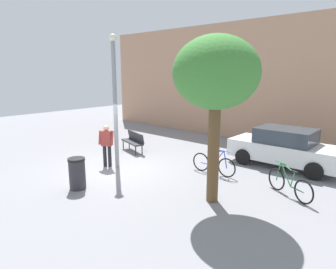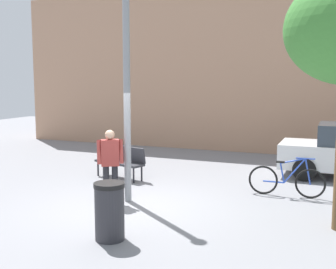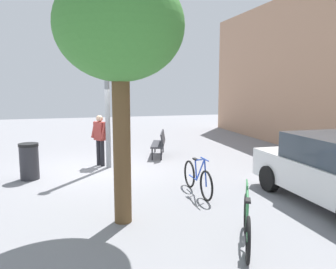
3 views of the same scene
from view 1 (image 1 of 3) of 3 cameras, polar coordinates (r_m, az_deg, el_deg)
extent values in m
plane|color=gray|center=(11.70, -10.19, -6.68)|extent=(36.00, 36.00, 0.00)
cube|color=tan|center=(18.03, 12.80, 10.02)|extent=(18.37, 2.00, 6.36)
cylinder|color=gray|center=(11.54, -10.12, 5.32)|extent=(0.16, 0.16, 4.81)
sphere|color=#F2EACC|center=(11.53, -10.60, 17.88)|extent=(0.28, 0.28, 0.28)
cylinder|color=#232328|center=(12.01, -11.17, -4.11)|extent=(0.14, 0.14, 0.85)
cylinder|color=#232328|center=(12.07, -12.06, -4.06)|extent=(0.14, 0.14, 0.85)
cube|color=#9E3833|center=(11.86, -11.76, -0.71)|extent=(0.46, 0.40, 0.60)
sphere|color=tan|center=(11.78, -11.84, 1.23)|extent=(0.22, 0.22, 0.22)
cylinder|color=#9E3833|center=(11.73, -10.70, -0.67)|extent=(0.20, 0.24, 0.55)
cylinder|color=#9E3833|center=(11.90, -12.98, -0.58)|extent=(0.20, 0.24, 0.55)
cube|color=#2D2D33|center=(14.10, -6.92, -1.46)|extent=(1.66, 0.89, 0.06)
cube|color=#2D2D33|center=(14.12, -6.24, -0.38)|extent=(1.57, 0.59, 0.44)
cylinder|color=black|center=(13.45, -6.24, -3.15)|extent=(0.05, 0.05, 0.42)
cylinder|color=black|center=(14.73, -8.62, -1.88)|extent=(0.05, 0.05, 0.42)
cylinder|color=black|center=(13.59, -5.02, -2.97)|extent=(0.05, 0.05, 0.42)
cylinder|color=black|center=(14.86, -7.48, -1.73)|extent=(0.05, 0.05, 0.42)
cylinder|color=brown|center=(8.51, 8.73, -3.65)|extent=(0.33, 0.33, 2.86)
ellipsoid|color=#3E8335|center=(8.20, 9.24, 11.72)|extent=(2.36, 2.36, 2.00)
torus|color=black|center=(10.82, 11.23, -6.30)|extent=(0.71, 0.07, 0.71)
torus|color=black|center=(11.35, 6.35, -5.26)|extent=(0.71, 0.07, 0.71)
cylinder|color=blue|center=(10.90, 9.61, -4.52)|extent=(0.50, 0.05, 0.64)
cylinder|color=blue|center=(10.86, 9.42, -3.29)|extent=(0.58, 0.05, 0.18)
cylinder|color=blue|center=(11.06, 8.32, -4.64)|extent=(0.14, 0.04, 0.48)
cylinder|color=blue|center=(11.23, 7.41, -5.61)|extent=(0.50, 0.05, 0.04)
cylinder|color=blue|center=(10.76, 10.99, -4.79)|extent=(0.17, 0.04, 0.63)
cube|color=black|center=(11.02, 8.14, -3.27)|extent=(0.20, 0.09, 0.04)
cylinder|color=blue|center=(10.71, 10.75, -3.15)|extent=(0.44, 0.04, 0.03)
torus|color=black|center=(10.14, 20.15, -8.08)|extent=(0.66, 0.36, 0.71)
torus|color=black|center=(9.41, 24.68, -10.01)|extent=(0.66, 0.36, 0.71)
cylinder|color=#338447|center=(9.80, 21.71, -7.13)|extent=(0.46, 0.25, 0.64)
cylinder|color=#338447|center=(9.69, 22.02, -5.90)|extent=(0.54, 0.29, 0.18)
cylinder|color=#338447|center=(9.63, 22.84, -8.03)|extent=(0.14, 0.09, 0.48)
cylinder|color=#338447|center=(9.58, 23.58, -9.69)|extent=(0.46, 0.25, 0.04)
cylinder|color=#338447|center=(10.00, 20.52, -6.65)|extent=(0.16, 0.10, 0.63)
cube|color=black|center=(9.51, 23.18, -6.61)|extent=(0.21, 0.16, 0.04)
cylinder|color=#338447|center=(9.86, 20.91, -5.05)|extent=(0.41, 0.22, 0.03)
cube|color=silver|center=(12.61, 21.53, -3.04)|extent=(4.21, 1.74, 0.70)
cube|color=#333D47|center=(12.47, 21.75, -0.24)|extent=(2.11, 1.58, 0.60)
cylinder|color=black|center=(13.08, 28.21, -4.48)|extent=(0.64, 0.23, 0.64)
cylinder|color=black|center=(11.58, 26.33, -6.31)|extent=(0.64, 0.23, 0.64)
cylinder|color=black|center=(13.88, 17.35, -2.69)|extent=(0.64, 0.23, 0.64)
cylinder|color=black|center=(12.48, 14.32, -4.14)|extent=(0.64, 0.23, 0.64)
cylinder|color=#2D2D33|center=(10.01, -17.08, -7.41)|extent=(0.52, 0.52, 0.94)
cylinder|color=black|center=(9.86, -17.26, -4.60)|extent=(0.54, 0.54, 0.08)
camera|label=2|loc=(4.80, -66.24, -6.13)|focal=46.25mm
camera|label=3|loc=(6.45, 58.72, -3.40)|focal=36.89mm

